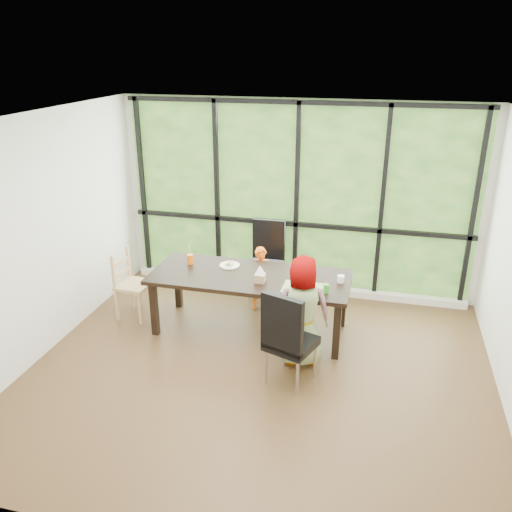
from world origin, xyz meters
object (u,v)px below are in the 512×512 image
Objects in this scene: chair_interior_leather at (291,337)px; child_toddler at (261,279)px; white_mug at (341,279)px; dining_table at (250,303)px; tissue_box at (260,278)px; child_older at (301,311)px; green_cup at (326,288)px; chair_end_beech at (134,285)px; orange_cup at (190,259)px; chair_window_leather at (266,261)px; plate_far at (230,265)px; plate_near at (301,289)px.

child_toddler is at bearing -46.13° from chair_interior_leather.
chair_interior_leather is 1.11m from white_mug.
white_mug is at bearing 3.22° from dining_table.
child_older is at bearing -34.96° from tissue_box.
green_cup is 1.21× the size of white_mug.
child_older is at bearing -98.81° from chair_end_beech.
orange_cup reaches higher than green_cup.
child_toddler is (0.03, -0.40, -0.10)m from chair_window_leather.
chair_window_leather and chair_interior_leather have the same top height.
plate_far is (-1.01, 1.16, 0.22)m from chair_interior_leather.
dining_table is at bearing -101.43° from child_toddler.
child_older is at bearing -36.29° from plate_far.
green_cup is (0.98, -1.24, 0.26)m from chair_window_leather.
child_toddler is at bearing -86.25° from chair_window_leather.
child_toddler is 1.00m from orange_cup.
chair_interior_leather is 1.22× the size of child_toddler.
chair_interior_leather reaches higher than green_cup.
white_mug is (0.42, 0.30, 0.04)m from plate_near.
child_older is 0.41m from green_cup.
dining_table is at bearing -33.77° from plate_far.
white_mug is (1.91, -0.10, -0.02)m from orange_cup.
child_toddler is at bearing 48.93° from plate_far.
chair_end_beech is at bearing -178.35° from white_mug.
chair_end_beech is 2.66m from white_mug.
orange_cup is 1.04m from tissue_box.
child_toddler reaches higher than green_cup.
green_cup is at bearing -52.90° from child_toddler.
chair_end_beech is (-1.52, -1.00, -0.09)m from chair_window_leather.
child_older is 0.69m from tissue_box.
chair_interior_leather is at bearing -53.94° from dining_table.
child_older is (0.74, -1.53, 0.09)m from chair_window_leather.
chair_end_beech reaches higher than orange_cup.
chair_end_beech is at bearing -170.28° from child_toddler.
dining_table is 0.81m from plate_near.
chair_window_leather is at bearing -49.96° from chair_interior_leather.
orange_cup is (-1.51, 1.11, 0.27)m from chair_interior_leather.
chair_interior_leather is 0.41m from child_older.
white_mug is at bearing -6.26° from plate_far.
green_cup reaches higher than white_mug.
green_cup is at bearing -15.01° from dining_table.
child_older is at bearing -121.39° from white_mug.
child_older reaches higher than child_toddler.
green_cup is (2.50, -0.24, 0.35)m from chair_end_beech.
chair_interior_leather is at bearing -77.21° from child_toddler.
orange_cup is 1.45× the size of white_mug.
orange_cup reaches higher than white_mug.
plate_far is (-0.32, 0.22, 0.38)m from dining_table.
chair_end_beech is 2.53m from green_cup.
chair_window_leather is 1.19m from tissue_box.
dining_table is 1.18m from chair_interior_leather.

